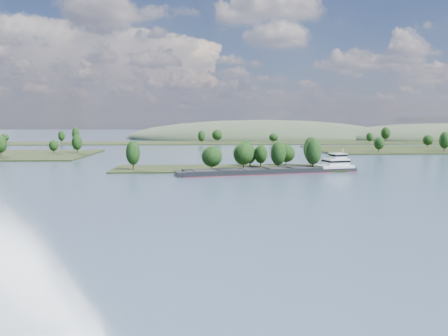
{
  "coord_description": "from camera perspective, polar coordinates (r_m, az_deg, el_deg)",
  "views": [
    {
      "loc": [
        -10.93,
        -12.99,
        21.79
      ],
      "look_at": [
        -3.77,
        130.0,
        6.0
      ],
      "focal_mm": 35.0,
      "sensor_mm": 36.0,
      "label": 1
    }
  ],
  "objects": [
    {
      "name": "ground",
      "position": [
        135.2,
        1.81,
        -2.98
      ],
      "size": [
        1800.0,
        1800.0,
        0.0
      ],
      "primitive_type": "plane",
      "color": "#3D5569",
      "rests_on": "ground"
    },
    {
      "name": "tree_island",
      "position": [
        193.72,
        2.69,
        1.11
      ],
      "size": [
        100.0,
        32.02,
        14.82
      ],
      "color": "black",
      "rests_on": "ground"
    },
    {
      "name": "back_shoreline",
      "position": [
        413.87,
        -0.08,
        3.37
      ],
      "size": [
        900.0,
        60.0,
        15.86
      ],
      "color": "black",
      "rests_on": "ground"
    },
    {
      "name": "hill_east",
      "position": [
        554.21,
        26.45,
        3.38
      ],
      "size": [
        260.0,
        140.0,
        36.0
      ],
      "primitive_type": "ellipsoid",
      "color": "#384730",
      "rests_on": "ground"
    },
    {
      "name": "hill_west",
      "position": [
        518.32,
        5.01,
        3.86
      ],
      "size": [
        320.0,
        160.0,
        44.0
      ],
      "primitive_type": "ellipsoid",
      "color": "#384730",
      "rests_on": "ground"
    },
    {
      "name": "cargo_barge",
      "position": [
        182.18,
        7.49,
        -0.22
      ],
      "size": [
        76.81,
        25.97,
        10.37
      ],
      "color": "black",
      "rests_on": "ground"
    }
  ]
}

